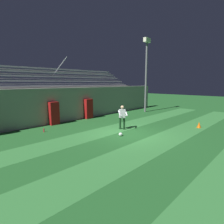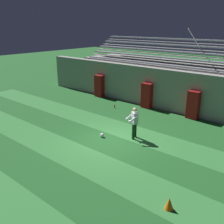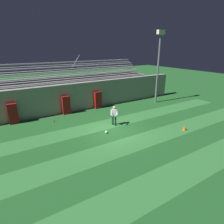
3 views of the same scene
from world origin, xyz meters
TOP-DOWN VIEW (x-y plane):
  - ground_plane at (0.00, 0.00)m, footprint 80.00×80.00m
  - turf_stripe_mid at (0.00, -2.18)m, footprint 28.00×1.91m
  - turf_stripe_far at (0.00, 1.64)m, footprint 28.00×1.91m
  - back_wall at (0.00, 6.50)m, footprint 24.00×0.60m
  - padding_pillar_gate_left at (-1.72, 5.95)m, footprint 0.73×0.44m
  - padding_pillar_gate_right at (1.72, 5.95)m, footprint 0.73×0.44m
  - padding_pillar_far_left at (-6.31, 5.95)m, footprint 0.73×0.44m
  - bleacher_stand at (0.00, 8.84)m, footprint 18.00×4.05m
  - goalkeeper at (0.70, 1.12)m, footprint 0.74×0.71m
  - soccer_ball at (-0.64, 0.12)m, footprint 0.22×0.22m
  - traffic_cone at (4.84, -2.64)m, footprint 0.30×0.30m
  - water_bottle at (-3.38, 4.40)m, footprint 0.07×0.07m

SIDE VIEW (x-z plane):
  - ground_plane at x=0.00m, z-range 0.00..0.00m
  - turf_stripe_mid at x=0.00m, z-range 0.00..0.01m
  - turf_stripe_far at x=0.00m, z-range 0.00..0.01m
  - soccer_ball at x=-0.64m, z-range 0.00..0.22m
  - water_bottle at x=-3.38m, z-range 0.00..0.24m
  - traffic_cone at x=4.84m, z-range 0.00..0.42m
  - padding_pillar_gate_left at x=-1.72m, z-range 0.00..1.76m
  - padding_pillar_gate_right at x=1.72m, z-range 0.00..1.76m
  - padding_pillar_far_left at x=-6.31m, z-range 0.00..1.76m
  - goalkeeper at x=0.70m, z-range 0.12..1.79m
  - back_wall at x=0.00m, z-range 0.00..2.80m
  - bleacher_stand at x=0.00m, z-range -1.21..4.22m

